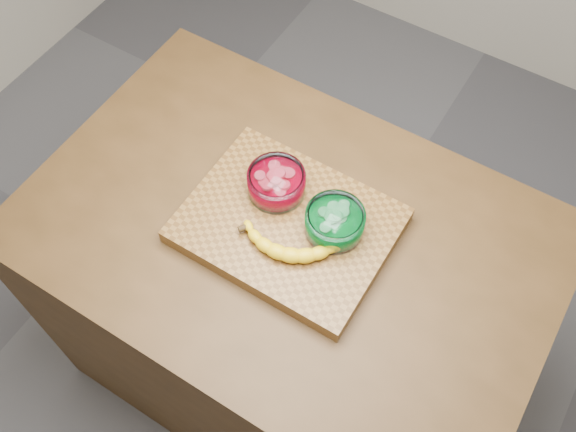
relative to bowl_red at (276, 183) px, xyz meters
The scene contains 6 objects.
ground 0.97m from the bowl_red, 40.52° to the right, with size 3.50×3.50×0.00m, color #535257.
counter 0.53m from the bowl_red, 40.52° to the right, with size 1.20×0.80×0.90m, color #462D15.
cutting_board 0.10m from the bowl_red, 40.52° to the right, with size 0.45×0.35×0.04m, color brown.
bowl_red is the anchor object (origin of this frame).
bowl_green 0.16m from the bowl_red, ahead, with size 0.13×0.13×0.06m.
banana 0.13m from the bowl_red, 43.19° to the right, with size 0.25×0.16×0.04m, color yellow, non-canonical shape.
Camera 1 is at (0.38, -0.62, 2.15)m, focal length 40.00 mm.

